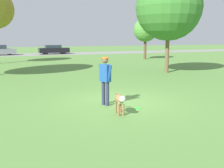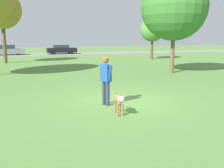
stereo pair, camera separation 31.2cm
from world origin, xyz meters
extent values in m
plane|color=#56843D|center=(0.00, 0.00, 0.00)|extent=(120.00, 120.00, 0.00)
cube|color=gray|center=(0.00, 30.21, 0.01)|extent=(120.00, 6.00, 0.01)
cylinder|color=#2D334C|center=(-0.62, -0.37, 0.44)|extent=(0.17, 0.17, 0.89)
cylinder|color=#2D334C|center=(-0.71, -0.18, 0.44)|extent=(0.17, 0.17, 0.89)
cube|color=#1E4C93|center=(-0.67, -0.27, 1.20)|extent=(0.36, 0.45, 0.63)
cylinder|color=#1E4C93|center=(-0.58, -0.48, 1.20)|extent=(0.17, 0.24, 0.63)
cylinder|color=#1E4C93|center=(-0.76, -0.07, 1.20)|extent=(0.17, 0.24, 0.63)
sphere|color=brown|center=(-0.67, -0.27, 1.66)|extent=(0.29, 0.29, 0.22)
cylinder|color=#D15B19|center=(-0.67, -0.27, 1.74)|extent=(0.31, 0.31, 0.06)
ellipsoid|color=olive|center=(-0.62, -1.51, 0.52)|extent=(0.37, 0.63, 0.29)
ellipsoid|color=white|center=(-0.64, -1.67, 0.46)|extent=(0.22, 0.19, 0.16)
sphere|color=white|center=(-0.67, -1.87, 0.59)|extent=(0.22, 0.22, 0.19)
cylinder|color=olive|center=(-0.56, -1.71, 0.19)|extent=(0.08, 0.08, 0.37)
cylinder|color=olive|center=(-0.72, -1.68, 0.19)|extent=(0.08, 0.08, 0.37)
cylinder|color=olive|center=(-0.51, -1.34, 0.19)|extent=(0.08, 0.08, 0.37)
cylinder|color=olive|center=(-0.67, -1.32, 0.19)|extent=(0.08, 0.08, 0.37)
cylinder|color=olive|center=(-0.56, -1.12, 0.56)|extent=(0.08, 0.25, 0.21)
cylinder|color=#33D838|center=(0.24, -1.13, 0.01)|extent=(0.23, 0.23, 0.02)
torus|color=#33D838|center=(0.24, -1.13, 0.01)|extent=(0.23, 0.23, 0.02)
cylinder|color=brown|center=(10.37, 17.40, 1.14)|extent=(0.29, 0.29, 2.28)
sphere|color=#4C8938|center=(10.37, 17.40, 3.28)|extent=(2.67, 2.67, 2.67)
cylinder|color=brown|center=(6.41, 6.71, 1.39)|extent=(0.27, 0.27, 2.78)
sphere|color=#38752D|center=(6.41, 6.71, 4.48)|extent=(4.52, 4.52, 4.52)
cylinder|color=black|center=(-4.07, 30.92, 0.29)|extent=(0.59, 0.21, 0.58)
cylinder|color=black|center=(-4.04, 29.38, 0.29)|extent=(0.59, 0.21, 0.58)
cube|color=black|center=(2.06, 29.96, 0.56)|extent=(4.34, 1.83, 0.68)
cube|color=#232D38|center=(1.93, 29.96, 1.12)|extent=(2.28, 1.54, 0.43)
cylinder|color=black|center=(3.33, 30.74, 0.31)|extent=(0.63, 0.22, 0.63)
cylinder|color=black|center=(3.37, 29.26, 0.31)|extent=(0.63, 0.22, 0.63)
cylinder|color=black|center=(0.75, 30.66, 0.31)|extent=(0.63, 0.22, 0.63)
cylinder|color=black|center=(0.79, 29.19, 0.31)|extent=(0.63, 0.22, 0.63)
camera|label=1|loc=(-3.79, -9.12, 2.49)|focal=42.00mm
camera|label=2|loc=(-3.50, -9.23, 2.49)|focal=42.00mm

